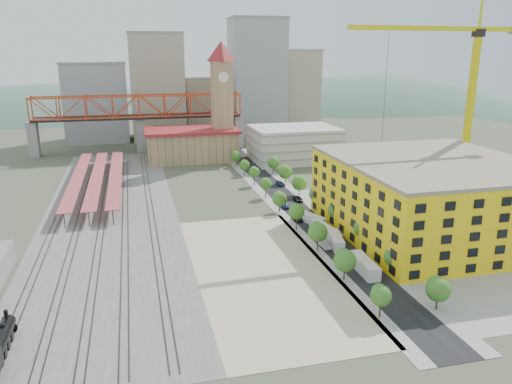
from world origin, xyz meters
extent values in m
plane|color=#474C38|center=(0.00, 0.00, 0.00)|extent=(400.00, 400.00, 0.00)
cube|color=#605E59|center=(-36.00, 17.50, 0.03)|extent=(36.00, 165.00, 0.06)
cube|color=tan|center=(-4.00, -31.50, 0.03)|extent=(28.00, 67.00, 0.06)
cube|color=black|center=(16.00, 15.00, 0.03)|extent=(12.00, 170.00, 0.06)
cube|color=gray|center=(10.50, 15.00, 0.02)|extent=(3.00, 170.00, 0.04)
cube|color=gray|center=(21.50, 15.00, 0.02)|extent=(3.00, 170.00, 0.04)
cube|color=gray|center=(45.00, -20.00, 0.03)|extent=(50.00, 90.00, 0.06)
cube|color=#382B23|center=(-50.72, 17.50, 0.15)|extent=(0.12, 160.00, 0.18)
cube|color=#382B23|center=(-49.28, 17.50, 0.15)|extent=(0.12, 160.00, 0.18)
cube|color=#382B23|center=(-44.72, 17.50, 0.15)|extent=(0.12, 160.00, 0.18)
cube|color=#382B23|center=(-43.28, 17.50, 0.15)|extent=(0.12, 160.00, 0.18)
cube|color=#382B23|center=(-38.72, 17.50, 0.15)|extent=(0.12, 160.00, 0.18)
cube|color=#382B23|center=(-37.28, 17.50, 0.15)|extent=(0.12, 160.00, 0.18)
cube|color=#382B23|center=(-32.72, 17.50, 0.15)|extent=(0.12, 160.00, 0.18)
cube|color=#382B23|center=(-31.28, 17.50, 0.15)|extent=(0.12, 160.00, 0.18)
cube|color=#382B23|center=(-25.72, 17.50, 0.15)|extent=(0.12, 160.00, 0.18)
cube|color=#382B23|center=(-24.28, 17.50, 0.15)|extent=(0.12, 160.00, 0.18)
cube|color=#BA474B|center=(-47.00, 45.00, 4.00)|extent=(4.00, 80.00, 0.25)
cylinder|color=black|center=(-47.00, 45.00, 2.00)|extent=(0.24, 0.24, 4.00)
cube|color=#BA474B|center=(-41.00, 45.00, 4.00)|extent=(4.00, 80.00, 0.25)
cylinder|color=black|center=(-41.00, 45.00, 2.00)|extent=(0.24, 0.24, 4.00)
cube|color=#BA474B|center=(-35.00, 45.00, 4.00)|extent=(4.00, 80.00, 0.25)
cylinder|color=black|center=(-35.00, 45.00, 2.00)|extent=(0.24, 0.24, 4.00)
cube|color=tan|center=(-5.00, 82.00, 6.00)|extent=(36.00, 22.00, 12.00)
cube|color=maroon|center=(-5.00, 82.00, 12.50)|extent=(38.00, 24.00, 1.20)
cube|color=tan|center=(8.00, 80.00, 20.00)|extent=(8.00, 8.00, 40.00)
pyramid|color=maroon|center=(8.00, 80.00, 48.00)|extent=(12.00, 12.00, 8.00)
cylinder|color=white|center=(8.00, 75.90, 34.00)|extent=(4.00, 0.30, 4.00)
cube|color=silver|center=(36.00, 70.00, 7.00)|extent=(34.00, 26.00, 14.00)
cube|color=gray|center=(-70.00, 105.00, 7.50)|extent=(4.00, 6.00, 15.00)
cube|color=gray|center=(20.00, 105.00, 7.50)|extent=(4.00, 6.00, 15.00)
cube|color=gray|center=(-25.00, 105.00, 7.50)|extent=(4.00, 6.00, 15.00)
cube|color=black|center=(-25.00, 105.00, 15.50)|extent=(90.00, 9.00, 1.00)
cube|color=#FFFA15|center=(42.00, -20.00, 9.00)|extent=(44.00, 50.00, 18.00)
cube|color=gray|center=(42.00, -20.00, 18.40)|extent=(44.60, 50.60, 0.80)
cube|color=#9EA0A3|center=(-45.00, 140.00, 19.00)|extent=(30.00, 25.00, 38.00)
cube|color=#B2A58C|center=(-15.00, 135.00, 26.00)|extent=(26.00, 22.00, 52.00)
cube|color=gray|center=(12.00, 150.00, 15.00)|extent=(24.00, 24.00, 30.00)
cube|color=#9EA0A3|center=(38.00, 140.00, 30.00)|extent=(28.00, 22.00, 60.00)
cube|color=#B2A58C|center=(62.00, 145.00, 22.00)|extent=(22.00, 20.00, 44.00)
cube|color=brown|center=(-2.00, 160.00, 13.00)|extent=(20.00, 20.00, 26.00)
ellipsoid|color=#4C6B59|center=(-80.00, 260.00, -68.00)|extent=(396.00, 216.00, 180.00)
ellipsoid|color=#4C6B59|center=(40.00, 260.00, -92.00)|extent=(484.00, 264.00, 220.00)
ellipsoid|color=#4C6B59|center=(160.00, 260.00, -70.00)|extent=(418.00, 228.00, 190.00)
cylinder|color=black|center=(-50.00, -50.33, 2.19)|extent=(2.28, 10.94, 2.28)
cylinder|color=black|center=(-50.00, -45.77, 3.83)|extent=(0.64, 0.64, 1.46)
sphere|color=black|center=(-50.00, -48.51, 3.37)|extent=(0.91, 0.91, 0.91)
cone|color=black|center=(-50.00, -44.13, 0.82)|extent=(2.37, 1.46, 2.37)
cube|color=yellow|center=(68.42, 4.20, 23.96)|extent=(1.70, 1.70, 47.92)
cube|color=black|center=(68.42, 4.20, 48.98)|extent=(2.66, 2.66, 2.13)
cube|color=yellow|center=(48.20, 3.58, 50.05)|extent=(40.48, 2.52, 1.28)
cube|color=yellow|center=(74.81, 4.40, 50.05)|extent=(12.81, 1.67, 1.28)
cube|color=yellow|center=(68.42, 4.20, 54.31)|extent=(0.53, 0.53, 8.52)
cube|color=silver|center=(16.00, -37.57, 1.42)|extent=(3.07, 10.45, 2.84)
cube|color=silver|center=(16.00, -22.66, 1.30)|extent=(4.44, 9.78, 2.59)
cube|color=silver|center=(16.00, -13.88, 1.25)|extent=(3.62, 9.39, 2.50)
cube|color=silver|center=(16.00, -6.62, 1.21)|extent=(5.10, 9.12, 2.42)
imported|color=silver|center=(13.00, -33.56, 0.80)|extent=(2.13, 4.81, 1.61)
imported|color=#96969B|center=(13.00, -23.35, 0.78)|extent=(1.89, 4.81, 1.56)
imported|color=black|center=(13.00, -3.24, 0.69)|extent=(2.85, 5.19, 1.38)
imported|color=navy|center=(13.00, 8.31, 0.67)|extent=(1.88, 4.60, 1.33)
imported|color=silver|center=(19.00, -29.91, 0.71)|extent=(2.17, 4.35, 1.42)
imported|color=#ADAEB3|center=(19.00, -16.73, 0.65)|extent=(2.01, 4.12, 1.30)
imported|color=black|center=(19.00, 13.71, 0.68)|extent=(2.26, 4.87, 1.35)
imported|color=navy|center=(19.00, 32.42, 0.68)|extent=(2.42, 4.85, 1.35)
camera|label=1|loc=(-28.61, -124.06, 44.11)|focal=35.00mm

